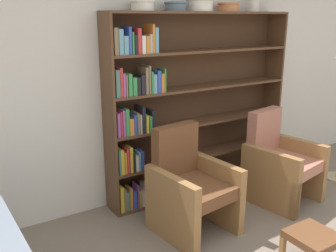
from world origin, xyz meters
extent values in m
cube|color=silver|center=(0.00, 2.39, 1.38)|extent=(12.00, 0.06, 2.75)
cube|color=brown|center=(-0.68, 2.20, 1.00)|extent=(0.02, 0.30, 2.00)
cube|color=brown|center=(1.52, 2.20, 1.00)|extent=(0.02, 0.30, 2.00)
cube|color=brown|center=(0.42, 2.20, 1.99)|extent=(2.18, 0.30, 0.02)
cube|color=brown|center=(0.42, 2.20, 0.01)|extent=(2.18, 0.30, 0.03)
cube|color=#492F1E|center=(0.42, 2.35, 1.00)|extent=(2.18, 0.01, 2.00)
cube|color=gold|center=(-0.62, 2.15, 0.16)|extent=(0.04, 0.16, 0.28)
cube|color=#7F6B4C|center=(-0.59, 2.17, 0.15)|extent=(0.02, 0.19, 0.25)
cube|color=#4C756B|center=(-0.56, 2.15, 0.13)|extent=(0.03, 0.15, 0.21)
cube|color=orange|center=(-0.52, 2.14, 0.14)|extent=(0.03, 0.14, 0.24)
cube|color=#334CB2|center=(-0.48, 2.16, 0.13)|extent=(0.04, 0.17, 0.20)
cube|color=#994C99|center=(-0.44, 2.14, 0.15)|extent=(0.02, 0.14, 0.26)
cube|color=gold|center=(-0.42, 2.15, 0.12)|extent=(0.02, 0.14, 0.19)
cube|color=white|center=(-0.38, 2.17, 0.11)|extent=(0.04, 0.19, 0.18)
cube|color=white|center=(-0.33, 2.15, 0.14)|extent=(0.04, 0.16, 0.24)
cube|color=#B2A899|center=(-0.29, 2.14, 0.14)|extent=(0.03, 0.12, 0.24)
cube|color=#994C99|center=(-0.26, 2.17, 0.16)|extent=(0.02, 0.18, 0.27)
cube|color=brown|center=(0.42, 2.20, 0.43)|extent=(2.18, 0.30, 0.03)
cube|color=#4C756B|center=(-0.63, 2.14, 0.57)|extent=(0.02, 0.13, 0.26)
cube|color=gold|center=(-0.60, 2.16, 0.57)|extent=(0.03, 0.17, 0.25)
cube|color=orange|center=(-0.57, 2.14, 0.55)|extent=(0.02, 0.12, 0.22)
cube|color=red|center=(-0.54, 2.14, 0.57)|extent=(0.02, 0.13, 0.26)
cube|color=gold|center=(-0.51, 2.15, 0.57)|extent=(0.03, 0.15, 0.27)
cube|color=black|center=(-0.47, 2.17, 0.54)|extent=(0.02, 0.19, 0.19)
cube|color=white|center=(-0.44, 2.15, 0.52)|extent=(0.03, 0.15, 0.17)
cube|color=#669EB2|center=(-0.42, 2.14, 0.54)|extent=(0.02, 0.13, 0.20)
cube|color=#334CB2|center=(-0.38, 2.15, 0.54)|extent=(0.03, 0.15, 0.20)
cube|color=brown|center=(0.42, 2.20, 0.82)|extent=(2.18, 0.30, 0.02)
cube|color=#994C99|center=(-0.63, 2.15, 0.95)|extent=(0.03, 0.14, 0.24)
cube|color=red|center=(-0.60, 2.15, 0.96)|extent=(0.02, 0.15, 0.25)
cube|color=#994C99|center=(-0.57, 2.14, 0.96)|extent=(0.02, 0.14, 0.26)
cube|color=#388C47|center=(-0.54, 2.16, 0.96)|extent=(0.04, 0.17, 0.27)
cube|color=orange|center=(-0.49, 2.17, 0.91)|extent=(0.04, 0.19, 0.17)
cube|color=#334CB2|center=(-0.45, 2.17, 0.93)|extent=(0.03, 0.20, 0.20)
cube|color=#7F6B4C|center=(-0.42, 2.15, 0.94)|extent=(0.02, 0.15, 0.21)
cube|color=#B2A899|center=(-0.39, 2.16, 0.93)|extent=(0.02, 0.17, 0.19)
cube|color=black|center=(-0.36, 2.17, 0.96)|extent=(0.03, 0.19, 0.26)
cube|color=gold|center=(-0.32, 2.14, 0.92)|extent=(0.03, 0.12, 0.18)
cube|color=#388C47|center=(-0.28, 2.17, 0.91)|extent=(0.03, 0.18, 0.16)
cube|color=black|center=(-0.25, 2.15, 0.94)|extent=(0.03, 0.16, 0.22)
cube|color=brown|center=(0.42, 2.20, 1.21)|extent=(2.18, 0.30, 0.02)
cube|color=#4C756B|center=(-0.62, 2.17, 1.35)|extent=(0.04, 0.19, 0.26)
cube|color=red|center=(-0.59, 2.17, 1.36)|extent=(0.03, 0.19, 0.28)
cube|color=#994C99|center=(-0.56, 2.15, 1.33)|extent=(0.02, 0.14, 0.22)
cube|color=#7F6B4C|center=(-0.53, 2.16, 1.33)|extent=(0.02, 0.17, 0.21)
cube|color=#388C47|center=(-0.50, 2.14, 1.33)|extent=(0.04, 0.13, 0.21)
cube|color=#388C47|center=(-0.45, 2.14, 1.31)|extent=(0.04, 0.12, 0.17)
cube|color=black|center=(-0.40, 2.17, 1.31)|extent=(0.03, 0.20, 0.17)
cube|color=black|center=(-0.36, 2.14, 1.32)|extent=(0.04, 0.13, 0.19)
cube|color=#7F6B4C|center=(-0.32, 2.17, 1.35)|extent=(0.03, 0.19, 0.26)
cube|color=#7F6B4C|center=(-0.29, 2.15, 1.36)|extent=(0.02, 0.14, 0.28)
cube|color=#388C47|center=(-0.26, 2.17, 1.33)|extent=(0.02, 0.19, 0.22)
cube|color=#669EB2|center=(-0.23, 2.14, 1.31)|extent=(0.04, 0.13, 0.19)
cube|color=#334CB2|center=(-0.18, 2.14, 1.33)|extent=(0.04, 0.13, 0.22)
cube|color=orange|center=(-0.14, 2.14, 1.32)|extent=(0.03, 0.14, 0.19)
cube|color=#388C47|center=(-0.11, 2.16, 1.34)|extent=(0.02, 0.16, 0.23)
cube|color=brown|center=(0.42, 2.20, 1.60)|extent=(2.18, 0.30, 0.02)
cube|color=#7F6B4C|center=(-0.62, 2.15, 1.73)|extent=(0.04, 0.14, 0.24)
cube|color=#669EB2|center=(-0.57, 2.17, 1.73)|extent=(0.04, 0.20, 0.23)
cube|color=#669EB2|center=(-0.53, 2.14, 1.70)|extent=(0.04, 0.14, 0.17)
cube|color=#334CB2|center=(-0.48, 2.17, 1.74)|extent=(0.03, 0.19, 0.25)
cube|color=#388C47|center=(-0.46, 2.15, 1.71)|extent=(0.02, 0.15, 0.20)
cube|color=black|center=(-0.42, 2.14, 1.70)|extent=(0.03, 0.13, 0.18)
cube|color=red|center=(-0.39, 2.17, 1.73)|extent=(0.04, 0.19, 0.24)
cube|color=white|center=(-0.35, 2.14, 1.69)|extent=(0.04, 0.12, 0.17)
cube|color=orange|center=(-0.30, 2.15, 1.69)|extent=(0.03, 0.15, 0.16)
cube|color=#B2A899|center=(-0.27, 2.14, 1.70)|extent=(0.03, 0.12, 0.18)
cube|color=orange|center=(-0.24, 2.17, 1.75)|extent=(0.02, 0.19, 0.27)
cube|color=#669EB2|center=(-0.21, 2.17, 1.73)|extent=(0.04, 0.19, 0.24)
cylinder|color=silver|center=(-0.29, 2.20, 2.05)|extent=(0.22, 0.22, 0.09)
torus|color=silver|center=(-0.29, 2.20, 2.09)|extent=(0.24, 0.24, 0.02)
cylinder|color=slate|center=(0.08, 2.20, 2.04)|extent=(0.21, 0.21, 0.08)
torus|color=slate|center=(0.08, 2.20, 2.08)|extent=(0.24, 0.24, 0.02)
cylinder|color=silver|center=(0.38, 2.20, 2.06)|extent=(0.27, 0.27, 0.12)
torus|color=silver|center=(0.38, 2.20, 2.11)|extent=(0.29, 0.29, 0.02)
cylinder|color=#C67547|center=(0.76, 2.20, 2.05)|extent=(0.22, 0.22, 0.09)
torus|color=#C67547|center=(0.76, 2.20, 2.08)|extent=(0.25, 0.25, 0.02)
cylinder|color=silver|center=(1.13, 2.20, 2.10)|extent=(0.12, 0.12, 0.20)
cube|color=olive|center=(0.15, 1.21, 0.20)|extent=(0.08, 0.08, 0.40)
cube|color=olive|center=(-0.41, 1.13, 0.20)|extent=(0.08, 0.08, 0.40)
cube|color=olive|center=(0.08, 1.81, 0.20)|extent=(0.08, 0.08, 0.40)
cube|color=olive|center=(-0.49, 1.74, 0.20)|extent=(0.08, 0.08, 0.40)
cube|color=brown|center=(-0.17, 1.47, 0.43)|extent=(0.56, 0.70, 0.12)
cube|color=brown|center=(-0.20, 1.75, 0.72)|extent=(0.49, 0.18, 0.52)
cube|color=olive|center=(0.11, 1.51, 0.32)|extent=(0.17, 0.68, 0.64)
cube|color=olive|center=(-0.45, 1.44, 0.32)|extent=(0.17, 0.68, 0.64)
cube|color=olive|center=(1.35, 1.23, 0.20)|extent=(0.08, 0.08, 0.40)
cube|color=olive|center=(0.80, 1.12, 0.20)|extent=(0.08, 0.08, 0.40)
cube|color=olive|center=(1.24, 1.83, 0.20)|extent=(0.08, 0.08, 0.40)
cube|color=olive|center=(0.68, 1.72, 0.20)|extent=(0.08, 0.08, 0.40)
cube|color=#B2705B|center=(1.02, 1.47, 0.43)|extent=(0.59, 0.72, 0.12)
cube|color=#B2705B|center=(0.96, 1.75, 0.72)|extent=(0.49, 0.21, 0.52)
cube|color=olive|center=(1.29, 1.53, 0.32)|extent=(0.21, 0.68, 0.64)
cube|color=olive|center=(0.74, 1.42, 0.32)|extent=(0.21, 0.68, 0.64)
cube|color=olive|center=(0.16, 0.70, 0.12)|extent=(0.04, 0.04, 0.25)
cube|color=olive|center=(0.48, 0.70, 0.12)|extent=(0.04, 0.04, 0.25)
cube|color=brown|center=(0.32, 0.54, 0.28)|extent=(0.35, 0.35, 0.06)
camera|label=1|loc=(-2.01, -1.06, 1.95)|focal=40.00mm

